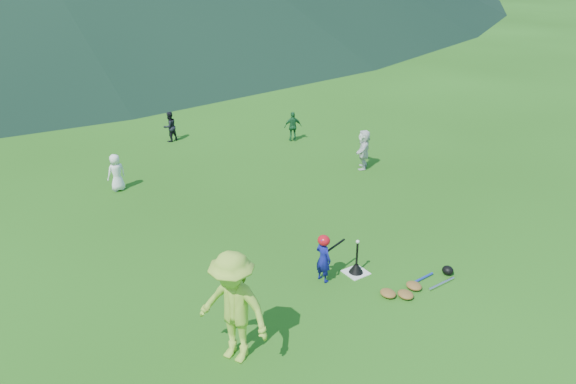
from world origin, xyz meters
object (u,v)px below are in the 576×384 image
object	(u,v)px
fielder_b	(170,127)
equipment_pile	(415,286)
batter_child	(323,259)
fielder_c	(293,127)
fielder_a	(116,173)
adult_coach	(233,308)
home_plate	(356,272)
fielder_d	(364,149)
batting_tee	(356,268)

from	to	relation	value
fielder_b	equipment_pile	size ratio (longest dim) A/B	0.57
batter_child	fielder_c	size ratio (longest dim) A/B	0.99
fielder_a	fielder_c	bearing A→B (deg)	176.97
equipment_pile	adult_coach	bearing A→B (deg)	176.26
equipment_pile	fielder_b	bearing A→B (deg)	92.04
home_plate	equipment_pile	xyz separation A→B (m)	(0.58, -1.09, 0.06)
fielder_b	fielder_d	bearing A→B (deg)	109.23
adult_coach	fielder_d	size ratio (longest dim) A/B	1.64
adult_coach	fielder_a	bearing A→B (deg)	148.89
fielder_c	fielder_b	bearing A→B (deg)	-10.61
fielder_a	fielder_b	world-z (taller)	fielder_a
batter_child	fielder_b	bearing A→B (deg)	-15.27
home_plate	equipment_pile	size ratio (longest dim) A/B	0.25
fielder_a	adult_coach	bearing A→B (deg)	75.87
fielder_a	fielder_b	distance (m)	4.14
home_plate	fielder_b	world-z (taller)	fielder_b
fielder_b	fielder_c	distance (m)	4.16
adult_coach	fielder_c	world-z (taller)	adult_coach
fielder_d	equipment_pile	distance (m)	6.41
fielder_c	batter_child	bearing A→B (deg)	82.45
adult_coach	fielder_a	distance (m)	7.75
adult_coach	fielder_b	size ratio (longest dim) A/B	1.92
fielder_c	fielder_a	bearing A→B (deg)	29.37
fielder_a	home_plate	bearing A→B (deg)	101.86
fielder_b	fielder_c	world-z (taller)	fielder_b
batter_child	fielder_a	size ratio (longest dim) A/B	0.96
fielder_b	fielder_d	size ratio (longest dim) A/B	0.85
adult_coach	batting_tee	distance (m)	3.52
fielder_b	fielder_a	bearing A→B (deg)	31.50
batter_child	adult_coach	distance (m)	2.81
fielder_c	fielder_d	distance (m)	3.25
batting_tee	fielder_a	bearing A→B (deg)	111.17
batter_child	batting_tee	world-z (taller)	batter_child
home_plate	equipment_pile	bearing A→B (deg)	-62.14
fielder_a	fielder_c	xyz separation A→B (m)	(6.31, 0.69, -0.01)
adult_coach	fielder_c	bearing A→B (deg)	114.08
batter_child	fielder_d	distance (m)	6.27
fielder_c	equipment_pile	bearing A→B (deg)	93.55
batting_tee	equipment_pile	bearing A→B (deg)	-62.14
fielder_c	fielder_d	xyz separation A→B (m)	(0.32, -3.24, 0.10)
fielder_b	equipment_pile	xyz separation A→B (m)	(0.39, -10.97, -0.45)
home_plate	fielder_d	world-z (taller)	fielder_d
batting_tee	fielder_c	bearing A→B (deg)	64.27
fielder_a	equipment_pile	world-z (taller)	fielder_a
adult_coach	fielder_c	size ratio (longest dim) A/B	1.95
fielder_d	fielder_a	bearing A→B (deg)	-64.07
fielder_b	fielder_c	bearing A→B (deg)	131.26
fielder_b	batting_tee	world-z (taller)	fielder_b
home_plate	adult_coach	bearing A→B (deg)	-165.85
home_plate	batting_tee	xyz separation A→B (m)	(0.00, 0.00, 0.12)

